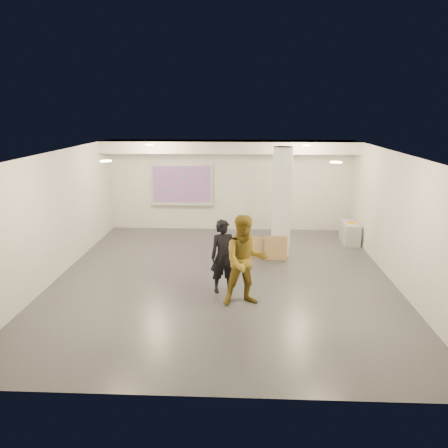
{
  "coord_description": "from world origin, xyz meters",
  "views": [
    {
      "loc": [
        0.47,
        -9.83,
        3.94
      ],
      "look_at": [
        0.0,
        0.4,
        1.25
      ],
      "focal_mm": 35.0,
      "sensor_mm": 36.0,
      "label": 1
    }
  ],
  "objects_px": {
    "credenza": "(350,232)",
    "man": "(245,261)",
    "woman": "(224,256)",
    "column": "(282,203)",
    "projection_screen": "(182,185)"
  },
  "relations": [
    {
      "from": "credenza",
      "to": "man",
      "type": "relative_size",
      "value": 0.57
    },
    {
      "from": "woman",
      "to": "man",
      "type": "xyz_separation_m",
      "value": [
        0.48,
        -0.63,
        0.13
      ]
    },
    {
      "from": "column",
      "to": "man",
      "type": "height_order",
      "value": "column"
    },
    {
      "from": "credenza",
      "to": "woman",
      "type": "xyz_separation_m",
      "value": [
        -3.68,
        -3.89,
        0.51
      ]
    },
    {
      "from": "column",
      "to": "credenza",
      "type": "bearing_deg",
      "value": 30.91
    },
    {
      "from": "woman",
      "to": "man",
      "type": "relative_size",
      "value": 0.86
    },
    {
      "from": "projection_screen",
      "to": "man",
      "type": "relative_size",
      "value": 1.11
    },
    {
      "from": "column",
      "to": "credenza",
      "type": "height_order",
      "value": "column"
    },
    {
      "from": "credenza",
      "to": "woman",
      "type": "height_order",
      "value": "woman"
    },
    {
      "from": "projection_screen",
      "to": "man",
      "type": "bearing_deg",
      "value": -70.05
    },
    {
      "from": "projection_screen",
      "to": "credenza",
      "type": "xyz_separation_m",
      "value": [
        5.32,
        -1.32,
        -1.21
      ]
    },
    {
      "from": "credenza",
      "to": "woman",
      "type": "bearing_deg",
      "value": -132.29
    },
    {
      "from": "credenza",
      "to": "man",
      "type": "bearing_deg",
      "value": -124.21
    },
    {
      "from": "man",
      "to": "column",
      "type": "bearing_deg",
      "value": 61.22
    },
    {
      "from": "woman",
      "to": "man",
      "type": "height_order",
      "value": "man"
    }
  ]
}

